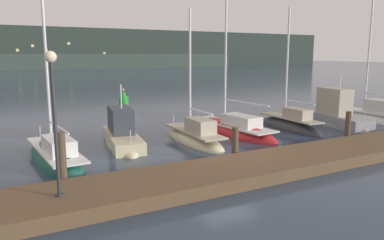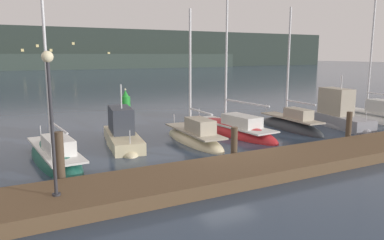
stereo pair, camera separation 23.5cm
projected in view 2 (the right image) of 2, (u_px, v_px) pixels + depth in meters
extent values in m
plane|color=#2D3D51|center=(223.00, 157.00, 16.44)|extent=(400.00, 400.00, 0.00)
cube|color=brown|center=(258.00, 167.00, 14.24)|extent=(35.88, 2.80, 0.45)
cylinder|color=#4C3D2D|center=(60.00, 161.00, 12.35)|extent=(0.28, 0.28, 1.96)
cylinder|color=#4C3D2D|center=(234.00, 145.00, 15.59)|extent=(0.28, 0.28, 1.48)
cylinder|color=#4C3D2D|center=(349.00, 128.00, 18.77)|extent=(0.28, 0.28, 1.63)
ellipsoid|color=#195647|center=(55.00, 161.00, 15.78)|extent=(2.01, 6.63, 1.46)
cube|color=silver|center=(54.00, 149.00, 15.69)|extent=(1.69, 5.57, 0.08)
cube|color=silver|center=(58.00, 145.00, 14.98)|extent=(1.08, 2.15, 0.60)
cylinder|color=silver|center=(44.00, 35.00, 15.32)|extent=(0.12, 0.12, 9.38)
cylinder|color=silver|center=(58.00, 127.00, 14.69)|extent=(0.29, 2.97, 0.09)
cylinder|color=silver|center=(41.00, 131.00, 18.17)|extent=(0.04, 0.04, 0.50)
ellipsoid|color=beige|center=(123.00, 145.00, 18.64)|extent=(2.34, 5.49, 1.09)
cube|color=beige|center=(123.00, 139.00, 18.59)|extent=(2.14, 4.95, 0.57)
cube|color=#333842|center=(121.00, 120.00, 18.93)|extent=(1.39, 2.47, 1.25)
cube|color=black|center=(118.00, 113.00, 19.89)|extent=(0.93, 0.39, 0.56)
cylinder|color=silver|center=(121.00, 96.00, 18.33)|extent=(0.07, 0.07, 1.19)
cylinder|color=silver|center=(130.00, 137.00, 16.41)|extent=(0.04, 0.04, 0.60)
ellipsoid|color=beige|center=(194.00, 142.00, 19.31)|extent=(1.68, 5.69, 1.11)
cube|color=#A39984|center=(194.00, 131.00, 19.22)|extent=(1.41, 4.78, 0.08)
cube|color=#A39984|center=(200.00, 126.00, 18.55)|extent=(0.96, 1.83, 0.70)
cylinder|color=silver|center=(190.00, 71.00, 19.08)|extent=(0.12, 0.12, 6.14)
cylinder|color=silver|center=(201.00, 111.00, 18.38)|extent=(0.17, 2.36, 0.09)
cylinder|color=silver|center=(174.00, 119.00, 21.47)|extent=(0.04, 0.04, 0.50)
ellipsoid|color=red|center=(231.00, 133.00, 21.45)|extent=(2.43, 7.36, 1.46)
cube|color=silver|center=(232.00, 124.00, 21.36)|extent=(2.04, 6.19, 0.08)
cube|color=silver|center=(242.00, 121.00, 20.58)|extent=(1.29, 2.40, 0.61)
cylinder|color=silver|center=(227.00, 45.00, 21.06)|extent=(0.12, 0.12, 8.96)
cylinder|color=silver|center=(246.00, 103.00, 20.13)|extent=(0.39, 3.54, 0.09)
cylinder|color=silver|center=(199.00, 113.00, 24.07)|extent=(0.04, 0.04, 0.50)
ellipsoid|color=#2D3338|center=(290.00, 129.00, 22.58)|extent=(1.66, 5.54, 1.26)
cube|color=#A39984|center=(291.00, 118.00, 22.46)|extent=(1.39, 4.66, 0.08)
cube|color=#A39984|center=(298.00, 114.00, 21.81)|extent=(0.90, 1.80, 0.60)
cylinder|color=silver|center=(288.00, 63.00, 22.29)|extent=(0.12, 0.12, 6.48)
cylinder|color=silver|center=(301.00, 102.00, 21.57)|extent=(0.24, 2.46, 0.09)
cylinder|color=silver|center=(266.00, 108.00, 24.67)|extent=(0.04, 0.04, 0.50)
ellipsoid|color=gray|center=(340.00, 127.00, 23.26)|extent=(2.45, 5.26, 1.38)
cube|color=gray|center=(340.00, 121.00, 23.19)|extent=(2.23, 4.74, 0.72)
cube|color=#A39984|center=(336.00, 101.00, 23.46)|extent=(1.44, 2.38, 1.64)
cube|color=black|center=(326.00, 96.00, 24.37)|extent=(0.97, 0.47, 0.73)
cylinder|color=silver|center=(342.00, 82.00, 22.87)|extent=(0.07, 0.07, 0.84)
cylinder|color=silver|center=(366.00, 116.00, 21.08)|extent=(0.04, 0.04, 0.60)
ellipsoid|color=white|center=(373.00, 121.00, 25.44)|extent=(2.22, 7.52, 1.39)
cube|color=silver|center=(374.00, 113.00, 25.34)|extent=(1.87, 6.31, 0.08)
cylinder|color=silver|center=(371.00, 52.00, 25.18)|extent=(0.12, 0.12, 8.04)
cylinder|color=silver|center=(336.00, 103.00, 28.35)|extent=(0.04, 0.04, 0.50)
cylinder|color=green|center=(126.00, 111.00, 29.40)|extent=(1.07, 1.07, 0.16)
cylinder|color=green|center=(126.00, 103.00, 29.29)|extent=(0.71, 0.71, 1.05)
cone|color=green|center=(125.00, 93.00, 29.16)|extent=(0.50, 0.50, 0.50)
sphere|color=#F9EAB7|center=(125.00, 89.00, 29.11)|extent=(0.16, 0.16, 0.16)
cylinder|color=#2D2D33|center=(56.00, 194.00, 10.75)|extent=(0.24, 0.24, 0.06)
cylinder|color=#2D2D33|center=(52.00, 130.00, 10.42)|extent=(0.10, 0.10, 3.73)
sphere|color=#F9EAB7|center=(47.00, 57.00, 10.07)|extent=(0.32, 0.32, 0.32)
cube|color=#28332D|center=(21.00, 48.00, 117.35)|extent=(240.00, 16.00, 12.89)
cube|color=#333F39|center=(16.00, 62.00, 108.28)|extent=(144.00, 10.00, 4.63)
cube|color=#F4DB8C|center=(109.00, 53.00, 122.42)|extent=(0.80, 0.10, 0.80)
cube|color=#F4DB8C|center=(56.00, 60.00, 115.13)|extent=(0.80, 0.10, 0.80)
cube|color=#F4DB8C|center=(22.00, 50.00, 110.33)|extent=(0.80, 0.10, 0.80)
cube|color=#F4DB8C|center=(30.00, 57.00, 111.54)|extent=(0.80, 0.10, 0.80)
cube|color=#F4DB8C|center=(37.00, 46.00, 112.05)|extent=(0.80, 0.10, 0.80)
cube|color=#F4DB8C|center=(73.00, 43.00, 116.75)|extent=(0.80, 0.10, 0.80)
cube|color=#F4DB8C|center=(51.00, 50.00, 114.01)|extent=(0.80, 0.10, 0.80)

